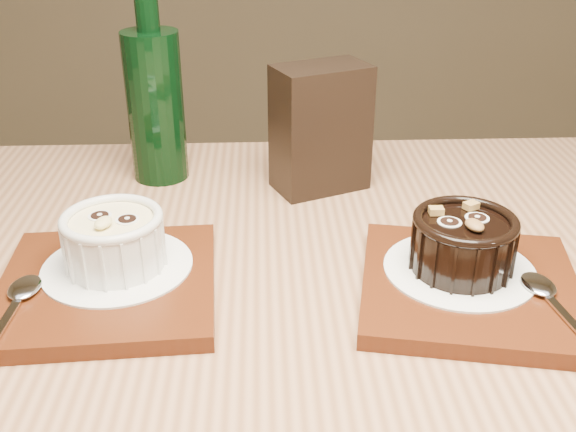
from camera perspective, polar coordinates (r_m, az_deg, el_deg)
name	(u,v)px	position (r m, az deg, el deg)	size (l,w,h in m)	color
table	(283,405)	(0.61, -0.43, -15.69)	(1.22, 0.83, 0.75)	#8E5E3E
tray_left	(108,286)	(0.60, -15.00, -5.74)	(0.18, 0.18, 0.01)	#56230E
doily_left	(118,266)	(0.61, -14.23, -4.11)	(0.13, 0.13, 0.00)	white
ramekin_white	(114,238)	(0.59, -14.53, -1.82)	(0.09, 0.09, 0.05)	white
spoon_left	(9,312)	(0.57, -22.54, -7.52)	(0.03, 0.13, 0.01)	white
tray_right	(470,288)	(0.59, 15.12, -5.88)	(0.18, 0.18, 0.01)	#56230E
doily_right	(459,269)	(0.60, 14.30, -4.39)	(0.13, 0.13, 0.00)	white
ramekin_dark	(463,241)	(0.59, 14.61, -2.04)	(0.09, 0.09, 0.05)	black
spoon_right	(561,308)	(0.57, 22.08, -7.25)	(0.03, 0.13, 0.01)	white
condiment_stand	(321,129)	(0.75, 2.77, 7.40)	(0.10, 0.06, 0.14)	black
green_bottle	(155,100)	(0.78, -11.18, 9.57)	(0.06, 0.06, 0.24)	black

